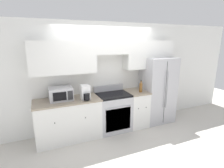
% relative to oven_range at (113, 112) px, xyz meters
% --- Properties ---
extents(ground_plane, '(12.00, 12.00, 0.00)m').
position_rel_oven_range_xyz_m(ground_plane, '(-0.03, -0.31, -0.47)').
color(ground_plane, beige).
extents(wall_back, '(8.00, 0.39, 2.60)m').
position_rel_oven_range_xyz_m(wall_back, '(-0.03, 0.28, 1.03)').
color(wall_back, white).
rests_on(wall_back, ground_plane).
extents(lower_cabinets_left, '(1.41, 0.64, 0.92)m').
position_rel_oven_range_xyz_m(lower_cabinets_left, '(-1.09, -0.00, -0.00)').
color(lower_cabinets_left, white).
rests_on(lower_cabinets_left, ground_plane).
extents(lower_cabinets_right, '(0.51, 0.64, 0.92)m').
position_rel_oven_range_xyz_m(lower_cabinets_right, '(0.64, -0.00, -0.00)').
color(lower_cabinets_right, white).
rests_on(lower_cabinets_right, ground_plane).
extents(oven_range, '(0.79, 0.65, 1.08)m').
position_rel_oven_range_xyz_m(oven_range, '(0.00, 0.00, 0.00)').
color(oven_range, '#B7B7BC').
rests_on(oven_range, ground_plane).
extents(refrigerator, '(0.83, 0.80, 1.74)m').
position_rel_oven_range_xyz_m(refrigerator, '(1.30, 0.07, 0.40)').
color(refrigerator, '#B7B7BC').
rests_on(refrigerator, ground_plane).
extents(microwave, '(0.49, 0.40, 0.27)m').
position_rel_oven_range_xyz_m(microwave, '(-1.20, 0.06, 0.59)').
color(microwave, '#B7B7BC').
rests_on(microwave, lower_cabinets_left).
extents(bottle, '(0.08, 0.08, 0.30)m').
position_rel_oven_range_xyz_m(bottle, '(0.70, -0.11, 0.57)').
color(bottle, brown).
rests_on(bottle, lower_cabinets_right).
extents(coffee_maker, '(0.19, 0.28, 0.31)m').
position_rel_oven_range_xyz_m(coffee_maker, '(-0.71, -0.12, 0.60)').
color(coffee_maker, white).
rests_on(coffee_maker, lower_cabinets_left).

